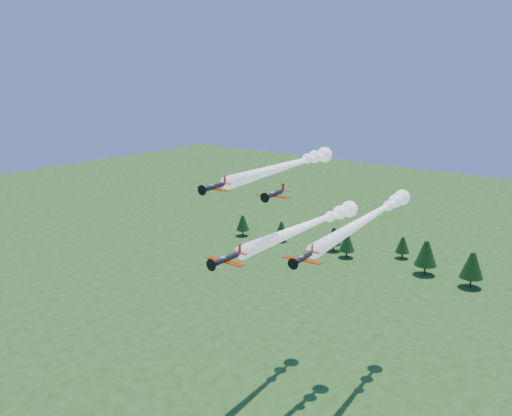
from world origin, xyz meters
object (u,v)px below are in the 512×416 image
Objects in this scene: plane_left at (290,165)px; plane_right at (372,215)px; plane_lead at (311,224)px; plane_slot at (274,194)px.

plane_right is at bearing 5.60° from plane_left.
plane_lead is 6.69× the size of plane_slot.
plane_left is (-10.63, 7.75, 9.94)m from plane_lead.
plane_lead is 0.85× the size of plane_right.
plane_left is 24.16m from plane_slot.
plane_left is at bearing 111.01° from plane_slot.
plane_left is at bearing -175.60° from plane_right.
plane_left reaches higher than plane_lead.
plane_slot reaches higher than plane_lead.
plane_lead is at bearing -41.56° from plane_left.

